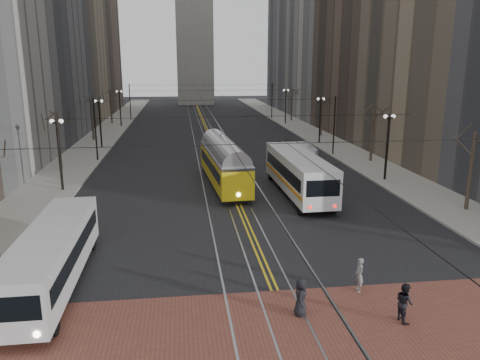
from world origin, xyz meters
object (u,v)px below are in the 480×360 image
object	(u,v)px
transit_bus	(53,258)
rear_bus	(298,175)
cargo_van	(289,170)
pedestrian_b	(359,275)
pedestrian_a	(301,297)
sedan_grey	(288,147)
pedestrian_c	(404,302)
sedan_silver	(305,148)
streetcar	(224,167)

from	to	relation	value
transit_bus	rear_bus	xyz separation A→B (m)	(15.08, 13.82, 0.23)
cargo_van	pedestrian_b	size ratio (longest dim) A/B	3.58
pedestrian_b	pedestrian_a	bearing A→B (deg)	-59.78
transit_bus	sedan_grey	bearing A→B (deg)	59.12
rear_bus	pedestrian_b	xyz separation A→B (m)	(-1.23, -16.14, -0.80)
pedestrian_c	cargo_van	bearing A→B (deg)	-7.07
sedan_grey	sedan_silver	xyz separation A→B (m)	(1.75, -0.67, -0.11)
pedestrian_a	pedestrian_c	world-z (taller)	pedestrian_c
transit_bus	streetcar	xyz separation A→B (m)	(9.58, 17.75, 0.16)
rear_bus	pedestrian_c	bearing A→B (deg)	-92.09
rear_bus	sedan_grey	bearing A→B (deg)	78.64
transit_bus	pedestrian_b	xyz separation A→B (m)	(13.85, -2.32, -0.56)
pedestrian_b	streetcar	bearing A→B (deg)	-166.19
rear_bus	pedestrian_a	xyz separation A→B (m)	(-4.38, -17.84, -0.78)
streetcar	pedestrian_c	bearing A→B (deg)	-81.23
sedan_silver	rear_bus	bearing A→B (deg)	-115.00
transit_bus	cargo_van	size ratio (longest dim) A/B	1.93
transit_bus	cargo_van	distance (m)	22.83
sedan_silver	streetcar	bearing A→B (deg)	-138.23
transit_bus	pedestrian_a	world-z (taller)	transit_bus
rear_bus	cargo_van	xyz separation A→B (m)	(0.05, 3.27, -0.35)
pedestrian_c	sedan_grey	bearing A→B (deg)	-11.55
transit_bus	streetcar	bearing A→B (deg)	61.30
transit_bus	pedestrian_c	size ratio (longest dim) A/B	6.72
sedan_silver	pedestrian_a	world-z (taller)	pedestrian_a
rear_bus	pedestrian_a	world-z (taller)	rear_bus
streetcar	pedestrian_c	world-z (taller)	streetcar
sedan_grey	transit_bus	bearing A→B (deg)	-130.30
sedan_grey	pedestrian_a	bearing A→B (deg)	-111.91
rear_bus	pedestrian_a	distance (m)	18.39
cargo_van	pedestrian_b	distance (m)	19.46
streetcar	sedan_silver	bearing A→B (deg)	46.22
transit_bus	streetcar	distance (m)	20.17
pedestrian_c	pedestrian_a	bearing A→B (deg)	70.59
sedan_grey	rear_bus	bearing A→B (deg)	-110.17
transit_bus	sedan_silver	bearing A→B (deg)	56.18
pedestrian_b	sedan_grey	bearing A→B (deg)	174.31
pedestrian_b	pedestrian_c	world-z (taller)	pedestrian_c
cargo_van	pedestrian_a	size ratio (longest dim) A/B	3.51
transit_bus	sedan_grey	distance (m)	35.84
rear_bus	pedestrian_a	size ratio (longest dim) A/B	7.60
transit_bus	sedan_grey	world-z (taller)	transit_bus
streetcar	cargo_van	distance (m)	5.60
sedan_silver	transit_bus	bearing A→B (deg)	-131.86
transit_bus	cargo_van	world-z (taller)	transit_bus
transit_bus	sedan_silver	xyz separation A→B (m)	(19.97, 30.19, -0.66)
rear_bus	sedan_grey	size ratio (longest dim) A/B	2.57
sedan_silver	pedestrian_c	bearing A→B (deg)	-106.89
cargo_van	sedan_grey	world-z (taller)	cargo_van
sedan_grey	cargo_van	bearing A→B (deg)	-112.36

